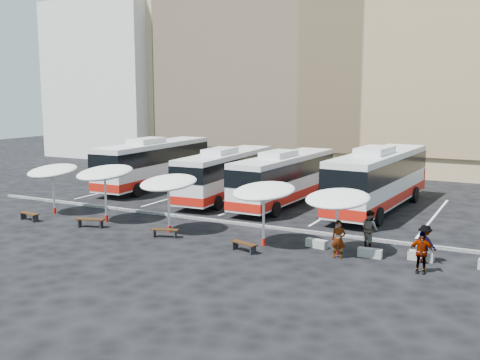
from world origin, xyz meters
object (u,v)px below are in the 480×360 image
at_px(wood_bench_2, 165,231).
at_px(passenger_2, 421,252).
at_px(sunshade_4, 338,199).
at_px(wood_bench_3, 244,245).
at_px(bus_0, 155,162).
at_px(conc_bench_1, 370,253).
at_px(sunshade_3, 264,191).
at_px(wood_bench_0, 29,215).
at_px(sunshade_2, 168,183).
at_px(sunshade_0, 53,171).
at_px(conc_bench_2, 421,256).
at_px(conc_bench_0, 317,243).
at_px(wood_bench_1, 90,221).
at_px(passenger_3, 425,244).
at_px(sunshade_1, 105,173).
at_px(passenger_0, 339,239).
at_px(bus_2, 285,177).
at_px(bus_1, 226,172).
at_px(bus_3, 379,177).
at_px(passenger_1, 370,229).

relative_size(wood_bench_2, passenger_2, 0.82).
distance_m(sunshade_4, wood_bench_3, 5.00).
xyz_separation_m(bus_0, conc_bench_1, (20.61, -11.40, -1.87)).
xyz_separation_m(sunshade_3, wood_bench_0, (-14.86, -1.47, -2.42)).
distance_m(sunshade_2, passenger_2, 13.69).
distance_m(sunshade_0, conc_bench_2, 22.65).
bearing_deg(sunshade_4, sunshade_0, 178.36).
distance_m(conc_bench_0, conc_bench_1, 2.82).
height_order(wood_bench_1, passenger_3, passenger_3).
bearing_deg(wood_bench_0, sunshade_4, 5.05).
distance_m(sunshade_1, passenger_0, 14.74).
height_order(sunshade_2, passenger_3, sunshade_2).
height_order(bus_0, wood_bench_3, bus_0).
relative_size(sunshade_0, wood_bench_1, 1.98).
bearing_deg(bus_2, wood_bench_2, -98.53).
bearing_deg(passenger_0, passenger_3, 6.98).
relative_size(bus_1, wood_bench_0, 7.55).
distance_m(wood_bench_1, wood_bench_2, 5.06).
bearing_deg(sunshade_0, bus_2, 38.83).
xyz_separation_m(passenger_0, passenger_2, (3.78, -0.46, 0.02)).
height_order(bus_1, conc_bench_2, bus_1).
distance_m(sunshade_0, passenger_0, 19.14).
bearing_deg(bus_1, bus_3, 2.84).
height_order(bus_2, sunshade_4, bus_2).
distance_m(conc_bench_2, passenger_3, 0.75).
relative_size(sunshade_1, passenger_1, 2.06).
height_order(bus_3, wood_bench_2, bus_3).
relative_size(conc_bench_0, passenger_3, 0.63).
distance_m(sunshade_4, passenger_1, 2.81).
height_order(sunshade_2, wood_bench_2, sunshade_2).
distance_m(sunshade_1, sunshade_4, 14.33).
bearing_deg(wood_bench_1, wood_bench_0, -174.89).
bearing_deg(wood_bench_1, bus_1, 76.85).
height_order(sunshade_3, wood_bench_3, sunshade_3).
distance_m(sunshade_1, passenger_2, 18.51).
bearing_deg(sunshade_2, sunshade_4, 0.67).
distance_m(sunshade_0, wood_bench_0, 3.23).
relative_size(wood_bench_0, passenger_0, 0.88).
bearing_deg(passenger_3, sunshade_0, 14.10).
bearing_deg(bus_1, sunshade_0, -130.82).
bearing_deg(sunshade_4, bus_0, 148.44).
distance_m(sunshade_4, passenger_0, 1.89).
height_order(conc_bench_2, passenger_3, passenger_3).
xyz_separation_m(bus_1, bus_3, (10.75, 1.18, 0.24)).
xyz_separation_m(bus_0, passenger_3, (23.00, -11.13, -1.20)).
height_order(sunshade_1, wood_bench_1, sunshade_1).
bearing_deg(bus_3, passenger_3, -62.46).
relative_size(sunshade_0, sunshade_3, 0.86).
relative_size(sunshade_1, wood_bench_2, 2.63).
height_order(bus_2, conc_bench_2, bus_2).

